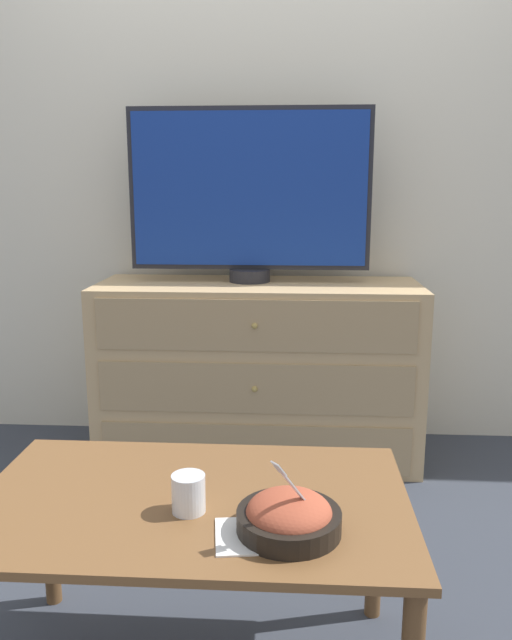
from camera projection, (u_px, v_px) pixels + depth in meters
The scene contains 8 objects.
ground_plane at pixel (265, 430), 3.09m from camera, with size 12.00×12.00×0.00m, color #383D47.
wall_back at pixel (266, 160), 2.84m from camera, with size 12.00×0.05×2.60m.
dresser at pixel (258, 371), 2.74m from camera, with size 1.38×0.51×0.78m.
tv at pixel (250, 194), 2.64m from camera, with size 1.03×0.18×0.73m.
coffee_table at pixel (193, 523), 1.45m from camera, with size 0.99×0.61×0.49m.
takeout_bowl at pixel (289, 517), 1.28m from camera, with size 0.22×0.22×0.18m.
drink_cup at pixel (189, 496), 1.36m from camera, with size 0.07×0.07×0.09m.
napkin at pixel (250, 535), 1.27m from camera, with size 0.16×0.16×0.00m.
Camera 1 is at (0.13, -2.90, 1.19)m, focal length 35.00 mm.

